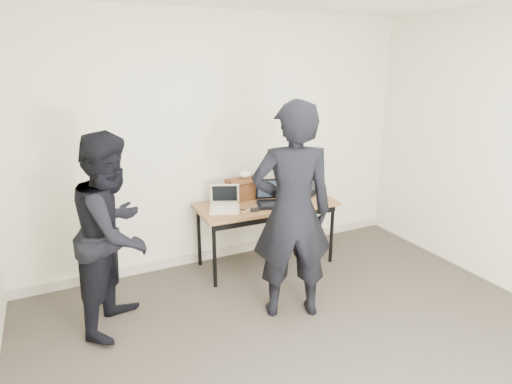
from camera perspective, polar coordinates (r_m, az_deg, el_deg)
room at (r=2.77m, az=12.64°, el=-1.37°), size 4.60×4.60×2.80m
desk at (r=4.65m, az=1.41°, el=-2.20°), size 1.52×0.70×0.72m
laptop_beige at (r=4.44m, az=-4.20°, el=-1.74°), size 0.40×0.39×0.25m
laptop_center at (r=4.59m, az=2.25°, el=-0.91°), size 0.43×0.42×0.26m
laptop_right at (r=4.94m, az=5.48°, el=0.41°), size 0.51×0.51×0.28m
leather_satchel at (r=4.71m, az=-1.78°, el=0.46°), size 0.37×0.21×0.25m
tissue at (r=4.68m, az=-1.49°, el=2.35°), size 0.14×0.11×0.08m
equipment_box at (r=5.07m, az=6.78°, el=0.87°), size 0.26×0.23×0.14m
power_brick at (r=4.39m, az=-0.14°, el=-2.37°), size 0.08×0.05×0.03m
cables at (r=4.65m, az=1.92°, el=-1.39°), size 1.16×0.42×0.01m
person_typist at (r=3.66m, az=4.85°, el=-2.78°), size 0.81×0.67×1.92m
person_observer at (r=3.74m, az=-18.39°, el=-5.16°), size 0.98×1.03×1.69m
baseboard at (r=5.08m, az=-4.15°, el=-7.93°), size 4.50×0.03×0.10m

